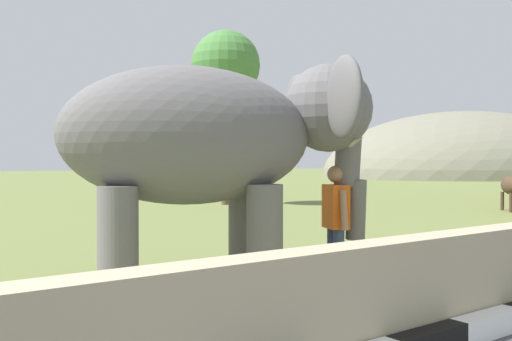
% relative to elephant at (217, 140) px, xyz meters
% --- Properties ---
extents(barrier_parapet, '(28.00, 0.36, 1.00)m').
position_rel_elephant_xyz_m(barrier_parapet, '(0.45, -2.59, -1.47)').
color(barrier_parapet, tan).
rests_on(barrier_parapet, ground_plane).
extents(elephant, '(4.07, 3.06, 2.99)m').
position_rel_elephant_xyz_m(elephant, '(0.00, 0.00, 0.00)').
color(elephant, slate).
rests_on(elephant, ground_plane).
extents(person_handler, '(0.37, 0.66, 1.66)m').
position_rel_elephant_xyz_m(person_handler, '(1.54, -0.53, -1.05)').
color(person_handler, navy).
rests_on(person_handler, ground_plane).
extents(tree_distant, '(2.74, 2.74, 6.91)m').
position_rel_elephant_xyz_m(tree_distant, '(8.60, 12.92, 3.47)').
color(tree_distant, brown).
rests_on(tree_distant, ground_plane).
extents(hill_east, '(35.43, 28.34, 14.68)m').
position_rel_elephant_xyz_m(hill_east, '(53.45, 31.88, -1.97)').
color(hill_east, slate).
rests_on(hill_east, ground_plane).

